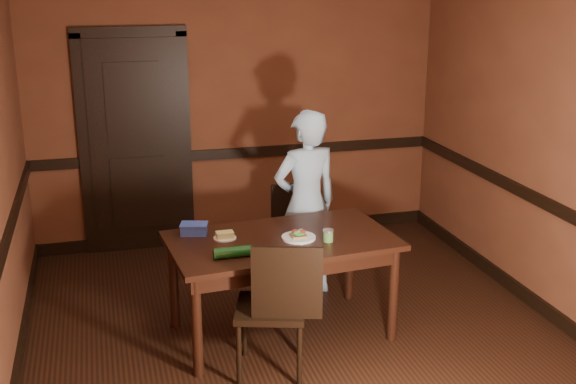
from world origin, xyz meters
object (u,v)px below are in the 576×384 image
sauce_jar (328,235)px  dining_table (282,286)px  sandwich_plate (299,236)px  chair_far (296,231)px  chair_near (271,305)px  person (306,204)px  cheese_saucer (225,236)px  food_tub (194,229)px

sauce_jar → dining_table: bearing=153.7°
sandwich_plate → sauce_jar: bearing=-30.4°
dining_table → sandwich_plate: bearing=-24.5°
chair_far → chair_near: bearing=-111.3°
person → dining_table: bearing=49.4°
chair_far → cheese_saucer: (-0.81, -0.98, 0.39)m
chair_near → cheese_saucer: (-0.19, 0.60, 0.30)m
dining_table → chair_near: chair_near is taller
chair_near → person: 1.34m
sandwich_plate → sauce_jar: (0.19, -0.11, 0.03)m
sauce_jar → cheese_saucer: 0.75m
chair_far → chair_near: size_ratio=0.81×
sauce_jar → sandwich_plate: bearing=149.6°
chair_near → person: (0.59, 1.17, 0.30)m
chair_near → sandwich_plate: size_ratio=3.93×
person → sandwich_plate: size_ratio=6.34×
chair_far → cheese_saucer: bearing=-129.6°
chair_far → cheese_saucer: cheese_saucer is taller
person → sandwich_plate: 0.75m
chair_far → dining_table: bearing=-110.9°
dining_table → person: size_ratio=1.03×
cheese_saucer → sandwich_plate: bearing=-14.8°
cheese_saucer → food_tub: food_tub is taller
chair_near → cheese_saucer: 0.70m
chair_near → food_tub: (-0.39, 0.76, 0.32)m
person → sandwich_plate: bearing=58.9°
dining_table → sauce_jar: bearing=-31.5°
dining_table → chair_far: (0.41, 1.08, 0.02)m
chair_far → sauce_jar: (-0.11, -1.23, 0.41)m
sauce_jar → food_tub: 0.99m
dining_table → cheese_saucer: cheese_saucer is taller
cheese_saucer → sauce_jar: bearing=-19.3°
chair_near → sandwich_plate: chair_near is taller
dining_table → sauce_jar: 0.55m
sauce_jar → cheese_saucer: size_ratio=0.54×
dining_table → person: 0.86m
chair_near → cheese_saucer: size_ratio=5.86×
chair_far → sandwich_plate: sandwich_plate is taller
dining_table → cheese_saucer: size_ratio=9.77×
cheese_saucer → chair_near: bearing=-72.3°
sauce_jar → food_tub: sauce_jar is taller
chair_near → sandwich_plate: (0.33, 0.47, 0.29)m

